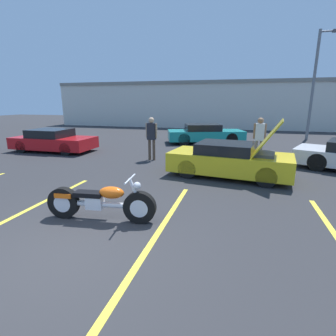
% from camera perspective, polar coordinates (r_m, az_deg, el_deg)
% --- Properties ---
extents(ground_plane, '(80.00, 80.00, 0.00)m').
position_cam_1_polar(ground_plane, '(5.04, -21.41, -16.67)').
color(ground_plane, '#2D2D30').
extents(parking_stripe_middle, '(0.12, 5.84, 0.01)m').
position_cam_1_polar(parking_stripe_middle, '(6.87, -30.80, -9.25)').
color(parking_stripe_middle, yellow).
rests_on(parking_stripe_middle, ground).
extents(parking_stripe_back, '(0.12, 5.84, 0.01)m').
position_cam_1_polar(parking_stripe_back, '(5.14, -2.90, -14.93)').
color(parking_stripe_back, yellow).
rests_on(parking_stripe_back, ground).
extents(far_building, '(32.00, 4.20, 4.40)m').
position_cam_1_polar(far_building, '(27.10, 9.89, 13.71)').
color(far_building, beige).
rests_on(far_building, ground).
extents(light_pole, '(1.21, 0.28, 6.85)m').
position_cam_1_polar(light_pole, '(20.17, 29.41, 16.20)').
color(light_pole, slate).
rests_on(light_pole, ground).
extents(motorcycle, '(2.42, 0.70, 0.98)m').
position_cam_1_polar(motorcycle, '(5.85, -14.46, -7.19)').
color(motorcycle, black).
rests_on(motorcycle, ground).
extents(show_car_hood_open, '(4.21, 2.25, 1.98)m').
position_cam_1_polar(show_car_hood_open, '(9.16, 13.38, 1.74)').
color(show_car_hood_open, yellow).
rests_on(show_car_hood_open, ground).
extents(parked_car_left_row, '(4.14, 1.85, 1.14)m').
position_cam_1_polar(parked_car_left_row, '(14.80, -23.70, 5.45)').
color(parked_car_left_row, red).
rests_on(parked_car_left_row, ground).
extents(parked_car_mid_row, '(4.91, 3.19, 1.17)m').
position_cam_1_polar(parked_car_mid_row, '(16.46, 8.03, 7.39)').
color(parked_car_mid_row, teal).
rests_on(parked_car_mid_row, ground).
extents(spectator_near_motorcycle, '(0.52, 0.24, 1.86)m').
position_cam_1_polar(spectator_near_motorcycle, '(11.77, 19.29, 6.71)').
color(spectator_near_motorcycle, gray).
rests_on(spectator_near_motorcycle, ground).
extents(spectator_by_show_car, '(0.52, 0.24, 1.85)m').
position_cam_1_polar(spectator_by_show_car, '(11.43, -3.61, 7.26)').
color(spectator_by_show_car, brown).
rests_on(spectator_by_show_car, ground).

